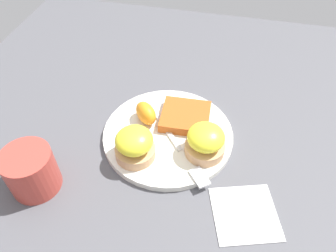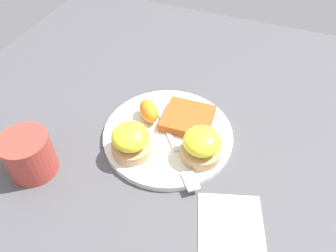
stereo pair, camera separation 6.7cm
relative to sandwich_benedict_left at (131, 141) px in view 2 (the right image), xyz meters
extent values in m
plane|color=#4C4C51|center=(-0.05, -0.07, -0.05)|extent=(1.10, 1.10, 0.00)
cylinder|color=silver|center=(-0.05, -0.07, -0.04)|extent=(0.27, 0.27, 0.01)
cylinder|color=tan|center=(0.00, 0.00, -0.02)|extent=(0.08, 0.08, 0.02)
ellipsoid|color=yellow|center=(0.00, 0.00, 0.01)|extent=(0.07, 0.07, 0.04)
cylinder|color=tan|center=(-0.13, -0.04, -0.02)|extent=(0.08, 0.08, 0.02)
ellipsoid|color=yellow|center=(-0.13, -0.04, 0.01)|extent=(0.07, 0.07, 0.04)
cube|color=#AB511E|center=(-0.08, -0.12, -0.02)|extent=(0.11, 0.10, 0.02)
ellipsoid|color=orange|center=(0.01, -0.10, -0.01)|extent=(0.07, 0.07, 0.04)
cube|color=silver|center=(-0.05, -0.08, -0.03)|extent=(0.08, 0.09, 0.00)
cube|color=silver|center=(-0.13, 0.02, -0.03)|extent=(0.05, 0.05, 0.00)
cylinder|color=#B23D33|center=(0.16, 0.10, 0.00)|extent=(0.09, 0.09, 0.09)
torus|color=#B23D33|center=(0.21, 0.10, 0.00)|extent=(0.05, 0.01, 0.05)
cube|color=white|center=(-0.22, 0.07, -0.04)|extent=(0.14, 0.14, 0.00)
camera|label=1|loc=(-0.15, 0.37, 0.47)|focal=35.00mm
camera|label=2|loc=(-0.22, 0.35, 0.47)|focal=35.00mm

